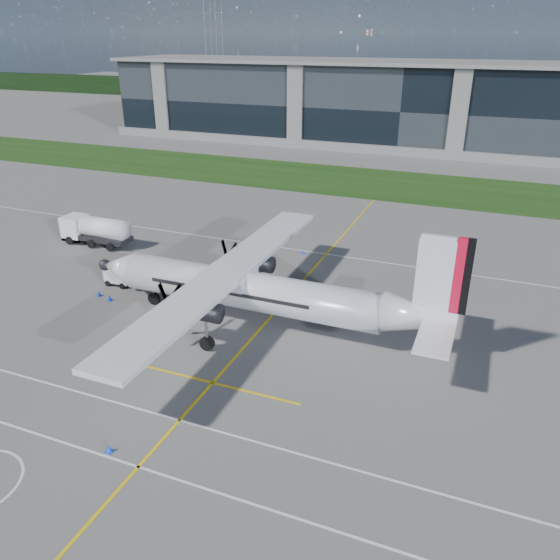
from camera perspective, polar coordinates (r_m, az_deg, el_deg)
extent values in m
plane|color=#585653|center=(76.29, 7.73, 8.69)|extent=(400.00, 400.00, 0.00)
cube|color=#163B10|center=(83.81, 9.17, 10.05)|extent=(400.00, 18.00, 0.04)
cube|color=black|center=(113.46, 13.42, 17.28)|extent=(120.00, 20.00, 15.00)
cube|color=black|center=(173.10, 16.80, 17.71)|extent=(400.00, 6.00, 6.00)
cube|color=yellow|center=(48.42, 1.99, -0.53)|extent=(0.20, 70.00, 0.01)
cube|color=white|center=(32.20, -19.11, -16.59)|extent=(90.00, 0.15, 0.01)
imported|color=#F25907|center=(49.41, -11.44, 0.76)|extent=(0.72, 0.90, 1.99)
cone|color=#0E41F5|center=(55.22, 2.44, 2.98)|extent=(0.36, 0.36, 0.50)
cone|color=#0E41F5|center=(48.80, -18.40, -1.33)|extent=(0.36, 0.36, 0.50)
cone|color=#0E41F5|center=(47.70, -17.38, -1.79)|extent=(0.36, 0.36, 0.50)
cone|color=#0E41F5|center=(49.88, -15.55, -0.38)|extent=(0.36, 0.36, 0.50)
cone|color=#0E41F5|center=(31.76, -17.46, -16.41)|extent=(0.36, 0.36, 0.50)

